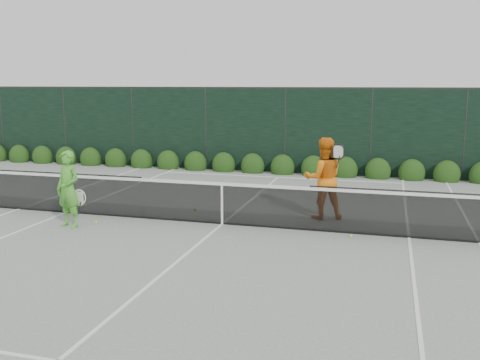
# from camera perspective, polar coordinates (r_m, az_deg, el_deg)

# --- Properties ---
(ground) EXTENTS (80.00, 80.00, 0.00)m
(ground) POSITION_cam_1_polar(r_m,az_deg,el_deg) (12.35, -1.91, -4.73)
(ground) COLOR gray
(ground) RESTS_ON ground
(tennis_net) EXTENTS (12.90, 0.10, 1.07)m
(tennis_net) POSITION_cam_1_polar(r_m,az_deg,el_deg) (12.23, -2.03, -2.32)
(tennis_net) COLOR black
(tennis_net) RESTS_ON ground
(player_woman) EXTENTS (0.71, 0.56, 1.73)m
(player_woman) POSITION_cam_1_polar(r_m,az_deg,el_deg) (12.56, -17.84, -0.93)
(player_woman) COLOR green
(player_woman) RESTS_ON ground
(player_man) EXTENTS (1.14, 1.02, 1.95)m
(player_man) POSITION_cam_1_polar(r_m,az_deg,el_deg) (12.82, 8.89, 0.18)
(player_man) COLOR orange
(player_man) RESTS_ON ground
(court_lines) EXTENTS (11.03, 23.83, 0.01)m
(court_lines) POSITION_cam_1_polar(r_m,az_deg,el_deg) (12.35, -1.91, -4.71)
(court_lines) COLOR white
(court_lines) RESTS_ON ground
(windscreen_fence) EXTENTS (32.00, 21.07, 3.06)m
(windscreen_fence) POSITION_cam_1_polar(r_m,az_deg,el_deg) (9.53, -6.87, 0.01)
(windscreen_fence) COLOR black
(windscreen_fence) RESTS_ON ground
(hedge_row) EXTENTS (31.66, 0.65, 0.94)m
(hedge_row) POSITION_cam_1_polar(r_m,az_deg,el_deg) (19.10, 4.55, 1.35)
(hedge_row) COLOR black
(hedge_row) RESTS_ON ground
(tennis_balls) EXTENTS (5.84, 1.86, 0.07)m
(tennis_balls) POSITION_cam_1_polar(r_m,az_deg,el_deg) (12.45, -3.31, -4.46)
(tennis_balls) COLOR #CFDB30
(tennis_balls) RESTS_ON ground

